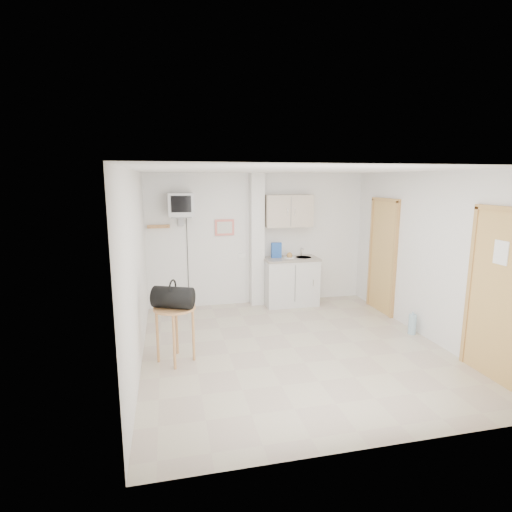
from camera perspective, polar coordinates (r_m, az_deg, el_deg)
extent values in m
plane|color=beige|center=(5.91, 5.31, -12.90)|extent=(4.50, 4.50, 0.00)
cube|color=white|center=(7.67, 0.31, 2.38)|extent=(4.20, 0.04, 2.50)
cube|color=white|center=(3.54, 17.04, -8.19)|extent=(4.20, 0.04, 2.50)
cube|color=white|center=(5.28, -16.69, -1.94)|extent=(0.04, 4.50, 2.50)
cube|color=white|center=(6.49, 23.44, -0.06)|extent=(0.04, 4.50, 2.50)
cube|color=white|center=(5.42, 5.78, 12.09)|extent=(4.20, 4.50, 0.04)
cube|color=white|center=(7.55, 0.13, 2.25)|extent=(0.25, 0.22, 2.50)
cube|color=#E67064|center=(7.50, -4.52, 4.09)|extent=(0.36, 0.03, 0.30)
cube|color=silver|center=(7.48, -4.50, 4.07)|extent=(0.28, 0.01, 0.22)
cube|color=#BD884A|center=(7.41, -13.75, 4.12)|extent=(0.40, 0.05, 0.06)
cube|color=white|center=(7.64, -2.01, 0.07)|extent=(0.15, 0.02, 0.08)
cylinder|color=#BD884A|center=(7.36, -14.93, 3.94)|extent=(0.02, 0.08, 0.02)
cylinder|color=#BD884A|center=(7.35, -13.76, 3.99)|extent=(0.02, 0.08, 0.02)
cylinder|color=#BD884A|center=(7.35, -12.59, 4.04)|extent=(0.02, 0.08, 0.02)
cube|color=#AC7C36|center=(7.55, 17.61, -0.19)|extent=(0.04, 0.75, 2.00)
cube|color=#976436|center=(7.55, 17.58, -0.19)|extent=(0.06, 0.87, 2.06)
cube|color=#AC7C36|center=(5.52, 31.25, -5.09)|extent=(0.04, 0.82, 2.02)
cube|color=#976436|center=(5.52, 31.22, -5.10)|extent=(0.06, 0.94, 2.08)
cube|color=white|center=(5.40, 31.62, 0.41)|extent=(0.01, 0.20, 0.28)
cube|color=silver|center=(7.72, 4.97, -3.74)|extent=(1.00, 0.55, 0.88)
cube|color=gray|center=(7.62, 5.03, -0.39)|extent=(1.03, 0.58, 0.04)
cylinder|color=#B7B7BA|center=(7.70, 6.80, -0.34)|extent=(0.30, 0.30, 0.05)
cylinder|color=#B7B7BA|center=(7.81, 6.48, 0.61)|extent=(0.02, 0.02, 0.16)
cylinder|color=#B7B7BA|center=(7.74, 6.63, 1.08)|extent=(0.02, 0.13, 0.02)
cube|color=#BCA996|center=(7.60, 4.66, 6.44)|extent=(0.90, 0.32, 0.60)
cube|color=#224FA4|center=(7.57, 2.93, 0.84)|extent=(0.19, 0.07, 0.29)
cylinder|color=white|center=(7.58, 4.80, -0.23)|extent=(0.22, 0.22, 0.01)
sphere|color=tan|center=(7.57, 4.80, 0.11)|extent=(0.11, 0.11, 0.11)
cube|color=slate|center=(7.27, -10.67, 5.54)|extent=(0.36, 0.32, 0.02)
cube|color=slate|center=(7.40, -10.68, 5.01)|extent=(0.10, 0.06, 0.20)
cube|color=silver|center=(7.18, -10.71, 7.24)|extent=(0.44, 0.42, 0.40)
cube|color=black|center=(6.96, -10.65, 7.30)|extent=(0.34, 0.02, 0.28)
cylinder|color=black|center=(7.53, -9.72, -0.90)|extent=(0.01, 0.01, 1.73)
cylinder|color=#BD884A|center=(5.33, -11.58, -7.27)|extent=(0.55, 0.55, 0.03)
cylinder|color=#BD884A|center=(5.45, -8.93, -11.01)|extent=(0.04, 0.04, 0.72)
cylinder|color=#BD884A|center=(5.68, -11.25, -10.16)|extent=(0.04, 0.04, 0.72)
cylinder|color=#BD884A|center=(5.48, -13.90, -11.04)|extent=(0.04, 0.04, 0.72)
cylinder|color=#BD884A|center=(5.24, -11.61, -11.98)|extent=(0.04, 0.04, 0.72)
cylinder|color=black|center=(5.24, -11.77, -5.82)|extent=(0.58, 0.46, 0.28)
torus|color=black|center=(5.21, -11.82, -4.44)|extent=(0.11, 0.21, 0.21)
cylinder|color=#96BACD|center=(6.78, 21.43, -9.05)|extent=(0.12, 0.12, 0.32)
cylinder|color=#96BACD|center=(6.72, 21.54, -7.62)|extent=(0.04, 0.04, 0.04)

